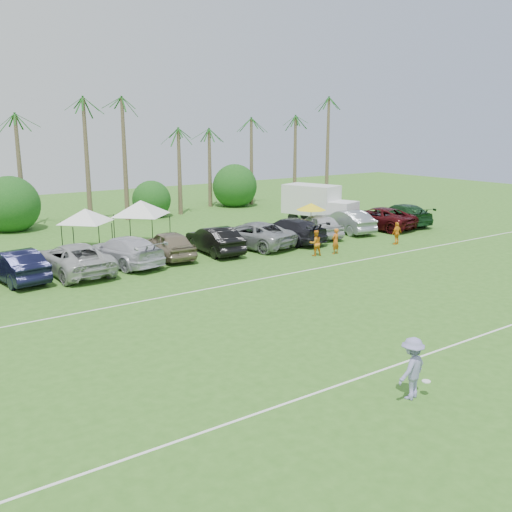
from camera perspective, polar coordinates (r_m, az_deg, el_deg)
ground at (r=20.54m, az=20.01°, el=-11.43°), size 120.00×120.00×0.00m
field_lines at (r=25.53m, az=5.19°, el=-5.81°), size 80.00×12.10×0.01m
palm_tree_4 at (r=49.78m, az=-21.88°, el=11.27°), size 2.40×2.40×8.90m
palm_tree_5 at (r=50.86m, az=-17.49°, el=12.61°), size 2.40×2.40×9.90m
palm_tree_6 at (r=52.25m, az=-13.26°, el=13.79°), size 2.40×2.40×10.90m
palm_tree_7 at (r=53.90m, az=-9.24°, el=14.84°), size 2.40×2.40×11.90m
palm_tree_8 at (r=56.26m, az=-4.45°, el=12.25°), size 2.40×2.40×8.90m
palm_tree_9 at (r=58.96m, az=-0.17°, el=13.17°), size 2.40×2.40×9.90m
palm_tree_10 at (r=61.96m, az=3.74°, el=13.94°), size 2.40×2.40×10.90m
palm_tree_11 at (r=64.55m, az=6.61°, el=14.60°), size 2.40×2.40×11.90m
bush_tree_1 at (r=50.74m, az=-23.80°, el=4.66°), size 4.00×4.00×4.00m
bush_tree_2 at (r=54.32m, az=-11.29°, el=6.00°), size 4.00×4.00×4.00m
bush_tree_3 at (r=59.03m, az=-2.33°, el=6.79°), size 4.00×4.00×4.00m
sideline_player_a at (r=37.27m, az=7.95°, el=1.48°), size 0.66×0.48×1.67m
sideline_player_b at (r=36.60m, az=5.97°, el=1.30°), size 0.93×0.81×1.65m
sideline_player_c at (r=41.03m, az=13.90°, el=2.22°), size 0.95×0.45×1.59m
box_truck at (r=48.47m, az=6.32°, el=5.26°), size 4.13×6.67×3.23m
canopy_tent_left at (r=39.56m, az=-16.73°, el=4.56°), size 3.99×3.99×3.23m
canopy_tent_right at (r=40.29m, az=-11.48°, el=5.48°), size 4.48×4.48×3.63m
market_umbrella at (r=42.70m, az=5.54°, el=4.95°), size 2.26×2.26×2.52m
frisbee_player at (r=18.32m, az=15.31°, el=-10.78°), size 1.39×0.98×1.96m
parked_car_1 at (r=33.06m, az=-22.97°, el=-0.87°), size 2.60×5.51×1.75m
parked_car_2 at (r=33.58m, az=-17.78°, el=-0.25°), size 3.23×6.43×1.75m
parked_car_3 at (r=34.82m, az=-13.12°, el=0.50°), size 3.64×6.39×1.75m
parked_car_4 at (r=36.18m, az=-8.72°, el=1.16°), size 2.52×5.29×1.75m
parked_car_5 at (r=37.23m, az=-4.18°, el=1.61°), size 2.19×5.41×1.75m
parked_car_6 at (r=38.99m, az=-0.43°, el=2.17°), size 4.32×6.79×1.75m
parked_car_7 at (r=40.65m, az=3.27°, el=2.60°), size 3.25×6.29×1.75m
parked_car_8 at (r=42.86m, az=6.20°, el=3.09°), size 3.14×5.45×1.75m
parked_car_9 at (r=44.95m, az=9.11°, el=3.46°), size 2.60×5.51×1.75m
parked_car_10 at (r=46.96m, az=12.01°, el=3.75°), size 3.85×6.66×1.75m
parked_car_11 at (r=49.33m, az=14.32°, el=4.07°), size 3.47×6.35×1.75m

